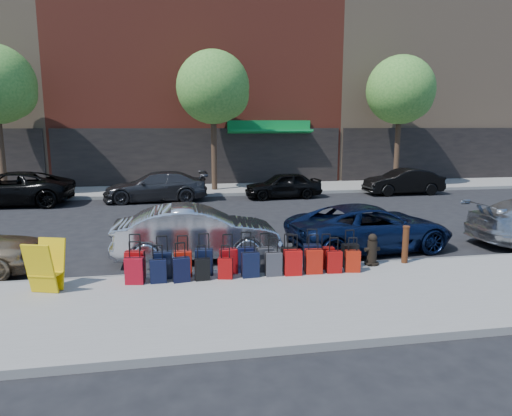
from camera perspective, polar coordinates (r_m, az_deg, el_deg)
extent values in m
plane|color=black|center=(15.47, -3.94, -3.06)|extent=(120.00, 120.00, 0.00)
cube|color=gray|center=(9.30, 0.50, -11.77)|extent=(60.00, 4.00, 0.15)
cube|color=gray|center=(25.26, -6.41, 2.29)|extent=(60.00, 4.00, 0.15)
cube|color=gray|center=(11.17, -1.43, -7.93)|extent=(60.00, 0.08, 0.15)
cube|color=gray|center=(23.27, -6.08, 1.61)|extent=(60.00, 0.08, 0.15)
cube|color=maroon|center=(33.63, -7.75, 21.25)|extent=(17.00, 12.00, 20.00)
cube|color=black|center=(27.03, -6.76, 6.27)|extent=(16.66, 0.15, 3.40)
cube|color=#0D7832|center=(27.15, 1.79, 9.52)|extent=(5.00, 0.91, 0.27)
cube|color=#0D7832|center=(27.44, 1.66, 10.26)|extent=(5.00, 0.10, 0.60)
cube|color=#907458|center=(37.76, 18.73, 18.06)|extent=(15.00, 12.00, 18.00)
cube|color=black|center=(32.21, 23.15, 6.16)|extent=(14.70, 0.15, 3.40)
cylinder|color=black|center=(25.89, -29.28, 6.75)|extent=(0.30, 0.30, 4.80)
sphere|color=#327727|center=(25.73, -28.51, 12.59)|extent=(2.58, 2.58, 2.58)
cylinder|color=black|center=(24.58, -5.28, 7.89)|extent=(0.30, 0.30, 4.80)
sphere|color=#327727|center=(24.63, -5.40, 14.81)|extent=(3.80, 3.80, 3.80)
sphere|color=#327727|center=(24.67, -3.95, 13.94)|extent=(2.58, 2.58, 2.58)
cylinder|color=black|center=(27.54, 17.26, 7.73)|extent=(0.30, 0.30, 4.80)
sphere|color=#327727|center=(27.59, 17.60, 13.90)|extent=(3.80, 3.80, 3.80)
sphere|color=#327727|center=(27.84, 18.68, 13.02)|extent=(2.58, 2.58, 2.58)
cube|color=#A00A0C|center=(10.72, -14.87, -6.88)|extent=(0.46, 0.30, 0.64)
cylinder|color=black|center=(10.54, -15.04, -3.29)|extent=(0.24, 0.07, 0.03)
cube|color=black|center=(10.59, -11.58, -7.02)|extent=(0.41, 0.22, 0.61)
cylinder|color=black|center=(10.42, -11.71, -3.55)|extent=(0.23, 0.03, 0.03)
cube|color=#B51A0B|center=(10.64, -9.10, -6.89)|extent=(0.40, 0.23, 0.59)
cylinder|color=black|center=(10.47, -9.20, -3.54)|extent=(0.22, 0.04, 0.03)
cube|color=black|center=(10.68, -6.50, -6.73)|extent=(0.43, 0.27, 0.61)
cylinder|color=black|center=(10.51, -6.58, -3.30)|extent=(0.23, 0.06, 0.03)
cube|color=#A70A0E|center=(10.72, -3.46, -6.68)|extent=(0.41, 0.26, 0.58)
cylinder|color=black|center=(10.56, -3.50, -3.40)|extent=(0.22, 0.06, 0.03)
cube|color=black|center=(10.79, -1.22, -6.50)|extent=(0.42, 0.25, 0.60)
cylinder|color=black|center=(10.62, -1.23, -3.14)|extent=(0.23, 0.05, 0.03)
cube|color=#323337|center=(10.88, 1.13, -6.44)|extent=(0.39, 0.23, 0.57)
cylinder|color=black|center=(10.71, 1.15, -3.27)|extent=(0.22, 0.04, 0.03)
cube|color=black|center=(10.95, 4.13, -6.40)|extent=(0.39, 0.25, 0.55)
cylinder|color=black|center=(10.80, 4.17, -3.34)|extent=(0.21, 0.06, 0.03)
cube|color=black|center=(11.05, 7.00, -6.12)|extent=(0.44, 0.29, 0.62)
cylinder|color=black|center=(10.89, 7.08, -2.75)|extent=(0.23, 0.07, 0.03)
cube|color=maroon|center=(11.19, 8.76, -6.19)|extent=(0.37, 0.22, 0.53)
cylinder|color=black|center=(11.05, 8.84, -3.33)|extent=(0.20, 0.05, 0.03)
cube|color=black|center=(11.42, 11.67, -5.84)|extent=(0.39, 0.22, 0.57)
cylinder|color=black|center=(11.27, 11.78, -2.81)|extent=(0.21, 0.04, 0.03)
cube|color=#9E0A19|center=(10.39, -14.93, -7.58)|extent=(0.43, 0.29, 0.58)
cylinder|color=black|center=(10.21, -15.09, -4.19)|extent=(0.22, 0.07, 0.03)
cube|color=black|center=(10.35, -12.12, -7.71)|extent=(0.36, 0.22, 0.52)
cylinder|color=black|center=(10.19, -12.24, -4.68)|extent=(0.20, 0.04, 0.03)
cube|color=black|center=(10.31, -9.33, -7.61)|extent=(0.40, 0.27, 0.54)
cylinder|color=black|center=(10.14, -9.43, -4.42)|extent=(0.21, 0.06, 0.03)
cube|color=black|center=(10.35, -6.72, -7.63)|extent=(0.34, 0.21, 0.49)
cylinder|color=black|center=(10.20, -6.78, -4.78)|extent=(0.19, 0.04, 0.03)
cube|color=#9A090A|center=(10.40, -3.85, -7.53)|extent=(0.35, 0.25, 0.48)
cylinder|color=black|center=(10.25, -3.89, -4.78)|extent=(0.18, 0.07, 0.03)
cube|color=black|center=(10.48, -0.72, -7.10)|extent=(0.40, 0.25, 0.57)
cylinder|color=black|center=(10.31, -0.73, -3.78)|extent=(0.22, 0.05, 0.03)
cube|color=#39393E|center=(10.57, 2.20, -7.01)|extent=(0.37, 0.22, 0.55)
cylinder|color=black|center=(10.41, 2.22, -3.88)|extent=(0.21, 0.04, 0.03)
cube|color=#B30C0B|center=(10.64, 4.62, -6.82)|extent=(0.41, 0.25, 0.59)
cylinder|color=black|center=(10.47, 4.67, -3.49)|extent=(0.22, 0.04, 0.03)
cube|color=#B0170B|center=(10.80, 7.22, -6.65)|extent=(0.40, 0.25, 0.57)
cylinder|color=black|center=(10.64, 7.29, -3.44)|extent=(0.22, 0.05, 0.03)
cube|color=#9B0B0A|center=(10.93, 9.72, -6.66)|extent=(0.37, 0.23, 0.52)
cylinder|color=black|center=(10.78, 9.81, -3.78)|extent=(0.20, 0.05, 0.03)
cube|color=#AA1D0B|center=(11.08, 11.97, -6.53)|extent=(0.38, 0.26, 0.51)
cylinder|color=black|center=(10.93, 12.08, -3.75)|extent=(0.20, 0.07, 0.03)
cylinder|color=black|center=(11.80, 14.24, -6.71)|extent=(0.35, 0.35, 0.06)
cylinder|color=black|center=(11.72, 14.30, -5.29)|extent=(0.24, 0.24, 0.55)
sphere|color=black|center=(11.63, 14.38, -3.65)|extent=(0.22, 0.22, 0.22)
cylinder|color=black|center=(11.70, 14.32, -5.01)|extent=(0.40, 0.14, 0.10)
cylinder|color=#38190C|center=(12.07, 18.17, -4.40)|extent=(0.15, 0.15, 0.93)
cylinder|color=#38190C|center=(11.96, 18.29, -2.26)|extent=(0.17, 0.17, 0.04)
cube|color=yellow|center=(10.31, -25.40, -6.91)|extent=(0.65, 0.44, 1.08)
cube|color=yellow|center=(10.63, -24.24, -6.33)|extent=(0.65, 0.44, 1.08)
cube|color=yellow|center=(10.51, -24.74, -7.47)|extent=(0.69, 0.56, 0.02)
imported|color=#B8BABF|center=(12.35, -7.39, -3.09)|extent=(4.41, 1.55, 1.45)
imported|color=#0D193B|center=(13.56, 14.05, -2.38)|extent=(5.01, 2.78, 1.33)
imported|color=black|center=(23.26, -28.52, 2.11)|extent=(5.52, 2.65, 1.52)
imported|color=#313133|center=(22.15, -12.41, 2.63)|extent=(4.88, 2.06, 1.41)
imported|color=black|center=(22.63, 3.39, 2.86)|extent=(3.87, 1.76, 1.29)
imported|color=black|center=(25.04, 17.94, 3.16)|extent=(4.08, 1.45, 1.34)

